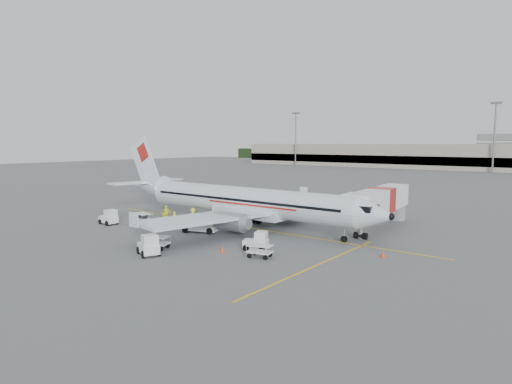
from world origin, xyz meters
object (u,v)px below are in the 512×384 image
(tug_mid, at_px, (148,244))
(aircraft, at_px, (244,182))
(tug_fore, at_px, (256,241))
(jet_bridge, at_px, (381,208))
(belt_loader, at_px, (200,219))
(tug_aft, at_px, (109,217))

(tug_mid, bearing_deg, aircraft, 119.02)
(tug_fore, distance_m, tug_mid, 9.22)
(aircraft, xyz_separation_m, jet_bridge, (12.48, 8.55, -2.78))
(aircraft, xyz_separation_m, belt_loader, (-1.74, -5.21, -3.64))
(aircraft, relative_size, tug_aft, 16.01)
(tug_mid, relative_size, tug_aft, 1.03)
(jet_bridge, relative_size, tug_mid, 7.29)
(jet_bridge, bearing_deg, tug_aft, -150.74)
(belt_loader, bearing_deg, tug_mid, -91.11)
(jet_bridge, xyz_separation_m, belt_loader, (-14.22, -13.75, -0.86))
(belt_loader, relative_size, tug_mid, 2.19)
(tug_mid, distance_m, tug_aft, 15.94)
(aircraft, height_order, tug_fore, aircraft)
(tug_fore, bearing_deg, tug_aft, 160.22)
(tug_mid, bearing_deg, belt_loader, 132.41)
(aircraft, height_order, belt_loader, aircraft)
(jet_bridge, bearing_deg, belt_loader, -140.43)
(jet_bridge, height_order, belt_loader, jet_bridge)
(jet_bridge, xyz_separation_m, tug_aft, (-25.81, -17.23, -1.38))
(aircraft, xyz_separation_m, tug_aft, (-13.33, -8.69, -4.16))
(belt_loader, bearing_deg, aircraft, 51.01)
(jet_bridge, distance_m, tug_fore, 16.84)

